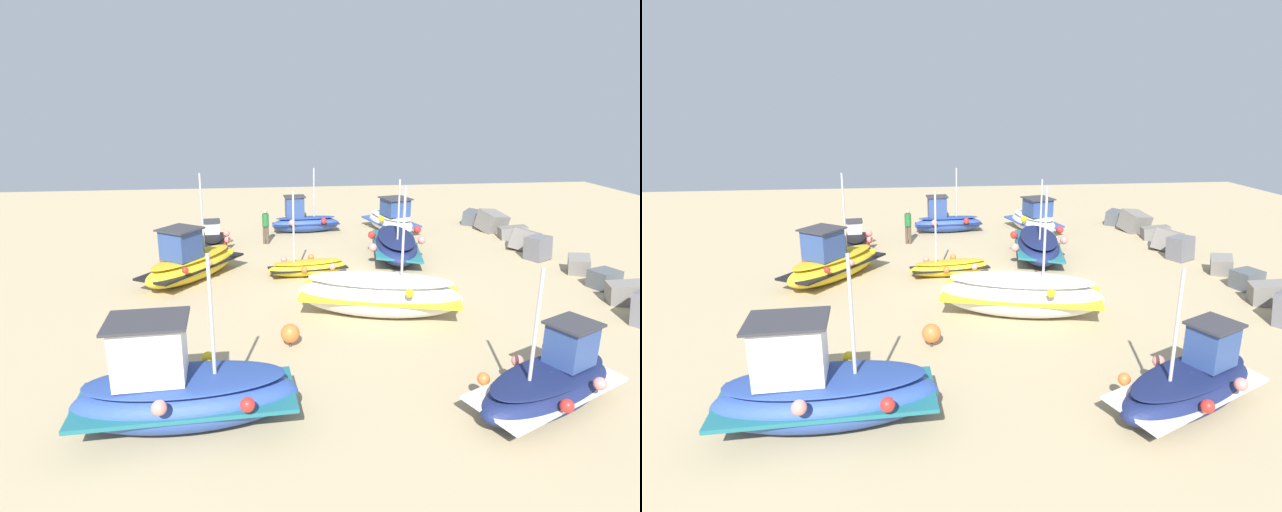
{
  "view_description": "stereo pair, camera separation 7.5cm",
  "coord_description": "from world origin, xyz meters",
  "views": [
    {
      "loc": [
        18.47,
        -4.02,
        6.78
      ],
      "look_at": [
        -1.15,
        -1.75,
        0.9
      ],
      "focal_mm": 29.49,
      "sensor_mm": 36.0,
      "label": 1
    },
    {
      "loc": [
        18.48,
        -3.95,
        6.78
      ],
      "look_at": [
        -1.15,
        -1.75,
        0.9
      ],
      "focal_mm": 29.49,
      "sensor_mm": 36.0,
      "label": 2
    }
  ],
  "objects": [
    {
      "name": "breakwater_rocks",
      "position": [
        0.66,
        8.2,
        0.46
      ],
      "size": [
        21.37,
        2.93,
        1.38
      ],
      "color": "#4C5156",
      "rests_on": "ground_plane"
    },
    {
      "name": "fishing_boat_0",
      "position": [
        2.83,
        -0.27,
        0.73
      ],
      "size": [
        3.06,
        5.58,
        4.29
      ],
      "rotation": [
        0.0,
        0.0,
        4.45
      ],
      "color": "white",
      "rests_on": "ground_plane"
    },
    {
      "name": "ground_plane",
      "position": [
        0.0,
        0.0,
        0.0
      ],
      "size": [
        47.9,
        47.9,
        0.0
      ],
      "primitive_type": "plane",
      "color": "tan"
    },
    {
      "name": "fishing_boat_6",
      "position": [
        8.55,
        2.38,
        0.61
      ],
      "size": [
        3.21,
        4.44,
        3.55
      ],
      "rotation": [
        0.0,
        0.0,
        2.03
      ],
      "color": "navy",
      "rests_on": "ground_plane"
    },
    {
      "name": "fishing_boat_2",
      "position": [
        8.25,
        -5.81,
        0.81
      ],
      "size": [
        2.44,
        4.92,
        3.86
      ],
      "rotation": [
        0.0,
        0.0,
        4.76
      ],
      "color": "#2D4C9E",
      "rests_on": "ground_plane"
    },
    {
      "name": "mooring_buoy_0",
      "position": [
        4.79,
        -3.29,
        0.41
      ],
      "size": [
        0.55,
        0.55,
        0.69
      ],
      "color": "#3F3F42",
      "rests_on": "ground_plane"
    },
    {
      "name": "fishing_boat_8",
      "position": [
        -8.35,
        2.92,
        0.67
      ],
      "size": [
        4.16,
        2.59,
        1.93
      ],
      "rotation": [
        0.0,
        0.0,
        0.26
      ],
      "color": "white",
      "rests_on": "ground_plane"
    },
    {
      "name": "fishing_boat_3",
      "position": [
        -3.57,
        1.95,
        0.57
      ],
      "size": [
        5.31,
        2.94,
        3.68
      ],
      "rotation": [
        0.0,
        0.0,
        2.96
      ],
      "color": "navy",
      "rests_on": "ground_plane"
    },
    {
      "name": "fishing_boat_7",
      "position": [
        -6.32,
        -6.34,
        0.39
      ],
      "size": [
        3.2,
        1.8,
        1.2
      ],
      "rotation": [
        0.0,
        0.0,
        3.25
      ],
      "color": "black",
      "rests_on": "ground_plane"
    },
    {
      "name": "fishing_boat_1",
      "position": [
        -1.49,
        -6.79,
        0.71
      ],
      "size": [
        4.73,
        4.03,
        4.11
      ],
      "rotation": [
        0.0,
        0.0,
        5.66
      ],
      "color": "gold",
      "rests_on": "ground_plane"
    },
    {
      "name": "fishing_boat_4",
      "position": [
        -8.72,
        -1.72,
        0.62
      ],
      "size": [
        1.77,
        3.69,
        3.44
      ],
      "rotation": [
        0.0,
        0.0,
        4.78
      ],
      "color": "#2D4C9E",
      "rests_on": "ground_plane"
    },
    {
      "name": "fishing_boat_5",
      "position": [
        -1.51,
        -2.2,
        0.35
      ],
      "size": [
        1.58,
        3.35,
        3.48
      ],
      "rotation": [
        0.0,
        0.0,
        1.71
      ],
      "color": "gold",
      "rests_on": "ground_plane"
    },
    {
      "name": "person_walking",
      "position": [
        -6.55,
        -3.78,
        0.99
      ],
      "size": [
        0.32,
        0.32,
        1.72
      ],
      "rotation": [
        0.0,
        0.0,
        2.9
      ],
      "color": "brown",
      "rests_on": "ground_plane"
    }
  ]
}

